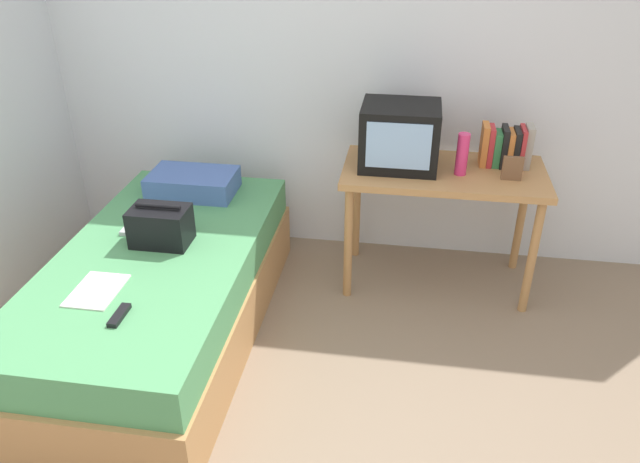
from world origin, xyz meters
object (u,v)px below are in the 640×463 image
object	(u,v)px
book_row	(506,147)
handbag	(161,226)
water_bottle	(462,154)
desk	(443,185)
remote_dark	(119,315)
remote_silver	(129,228)
pillow	(193,183)
magazine	(97,290)
tv	(400,136)
picture_frame	(512,168)
bed	(161,294)

from	to	relation	value
book_row	handbag	distance (m)	1.99
water_bottle	handbag	size ratio (longest dim) A/B	0.80
desk	remote_dark	bearing A→B (deg)	-136.37
book_row	remote_silver	distance (m)	2.18
pillow	magazine	size ratio (longest dim) A/B	1.78
tv	handbag	world-z (taller)	tv
tv	water_bottle	bearing A→B (deg)	-12.27
tv	book_row	bearing A→B (deg)	8.83
tv	magazine	world-z (taller)	tv
desk	book_row	size ratio (longest dim) A/B	4.13
desk	tv	xyz separation A→B (m)	(-0.27, 0.02, 0.28)
magazine	water_bottle	bearing A→B (deg)	33.52
tv	pillow	distance (m)	1.28
remote_silver	picture_frame	bearing A→B (deg)	13.56
remote_dark	desk	bearing A→B (deg)	43.63
desk	remote_silver	world-z (taller)	desk
pillow	handbag	distance (m)	0.61
magazine	bed	bearing A→B (deg)	72.23
picture_frame	pillow	xyz separation A→B (m)	(-1.86, 0.01, -0.23)
tv	remote_dark	distance (m)	1.81
bed	handbag	distance (m)	0.38
water_bottle	pillow	bearing A→B (deg)	-179.08
water_bottle	desk	bearing A→B (deg)	148.51
bed	remote_silver	distance (m)	0.41
handbag	magazine	distance (m)	0.50
tv	remote_silver	world-z (taller)	tv
tv	book_row	xyz separation A→B (m)	(0.61, 0.09, -0.07)
handbag	remote_silver	world-z (taller)	handbag
desk	water_bottle	distance (m)	0.24
tv	magazine	bearing A→B (deg)	-138.11
desk	handbag	world-z (taller)	handbag
book_row	remote_dark	distance (m)	2.29
magazine	book_row	bearing A→B (deg)	33.56
bed	magazine	distance (m)	0.49
remote_dark	pillow	bearing A→B (deg)	94.41
book_row	picture_frame	distance (m)	0.21
picture_frame	remote_dark	size ratio (longest dim) A/B	0.88
bed	book_row	xyz separation A→B (m)	(1.81, 0.89, 0.61)
remote_silver	pillow	bearing A→B (deg)	68.70
bed	desk	world-z (taller)	desk
remote_dark	book_row	bearing A→B (deg)	39.85
tv	picture_frame	distance (m)	0.65
book_row	remote_dark	size ratio (longest dim) A/B	1.80
bed	handbag	size ratio (longest dim) A/B	6.67
desk	remote_silver	xyz separation A→B (m)	(-1.69, -0.58, -0.11)
tv	pillow	size ratio (longest dim) A/B	0.85
pillow	remote_dark	world-z (taller)	pillow
desk	tv	size ratio (longest dim) A/B	2.64
desk	book_row	distance (m)	0.42
picture_frame	water_bottle	bearing A→B (deg)	172.49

